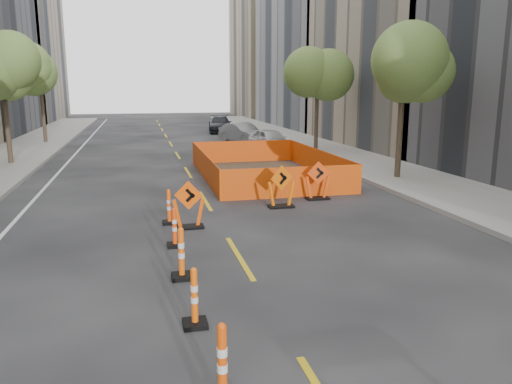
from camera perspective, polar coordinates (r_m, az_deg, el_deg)
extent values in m
plane|color=black|center=(8.09, 3.89, -16.64)|extent=(140.00, 140.00, 0.00)
cube|color=gray|center=(22.16, 17.16, 1.55)|extent=(4.00, 90.00, 0.15)
cube|color=gray|center=(36.21, 19.52, 16.25)|extent=(12.00, 16.00, 14.00)
cube|color=gray|center=(51.10, 9.34, 18.69)|extent=(12.00, 18.00, 20.00)
cube|color=tan|center=(68.25, 3.17, 15.40)|extent=(12.00, 14.00, 16.00)
cylinder|color=#382B1E|center=(27.60, -26.47, 5.94)|extent=(0.24, 0.24, 3.15)
sphere|color=#507431|center=(27.51, -27.05, 12.10)|extent=(2.80, 2.80, 2.80)
cylinder|color=#382B1E|center=(37.38, -23.08, 7.49)|extent=(0.24, 0.24, 3.15)
sphere|color=#507431|center=(37.32, -23.46, 12.03)|extent=(2.80, 2.80, 2.80)
cylinder|color=#382B1E|center=(21.66, 16.03, 5.40)|extent=(0.24, 0.24, 3.15)
sphere|color=#507431|center=(21.54, 16.49, 13.28)|extent=(2.80, 2.80, 2.80)
cylinder|color=#382B1E|center=(30.73, 6.90, 7.58)|extent=(0.24, 0.24, 3.15)
sphere|color=#507431|center=(30.66, 7.04, 13.13)|extent=(2.80, 2.80, 2.80)
imported|color=silver|center=(30.60, 1.68, 5.96)|extent=(2.27, 4.20, 1.36)
imported|color=gray|center=(34.98, -1.56, 6.74)|extent=(2.91, 4.48, 1.39)
imported|color=black|center=(43.51, -4.12, 7.73)|extent=(2.51, 4.96, 1.38)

